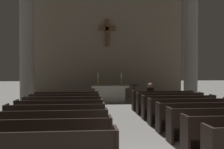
{
  "coord_description": "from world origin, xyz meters",
  "views": [
    {
      "loc": [
        -1.36,
        -4.62,
        1.98
      ],
      "look_at": [
        0.0,
        9.57,
        1.7
      ],
      "focal_mm": 42.05,
      "sensor_mm": 36.0,
      "label": 1
    }
  ],
  "objects_px": {
    "pew_left_row_8": "(67,101)",
    "column_right_second": "(191,40)",
    "pew_right_row_6": "(178,107)",
    "pew_left_row_6": "(63,108)",
    "pew_right_row_7": "(170,103)",
    "candlestick_right": "(121,81)",
    "lone_worshipper": "(150,96)",
    "pew_left_row_7": "(65,104)",
    "pew_right_row_3": "(221,124)",
    "column_left_second": "(27,38)",
    "pew_right_row_5": "(189,111)",
    "pew_left_row_5": "(60,113)",
    "pew_right_row_4": "(203,117)",
    "candlestick_left": "(98,81)",
    "lectern": "(134,95)",
    "altar": "(110,93)",
    "pew_right_row_8": "(162,100)",
    "pew_left_row_2": "(43,139)",
    "pew_left_row_4": "(56,119)",
    "pew_left_row_3": "(50,128)"
  },
  "relations": [
    {
      "from": "pew_left_row_8",
      "to": "column_right_second",
      "type": "height_order",
      "value": "column_right_second"
    },
    {
      "from": "pew_right_row_6",
      "to": "pew_left_row_6",
      "type": "bearing_deg",
      "value": 180.0
    },
    {
      "from": "pew_right_row_7",
      "to": "column_right_second",
      "type": "bearing_deg",
      "value": 55.15
    },
    {
      "from": "candlestick_right",
      "to": "lone_worshipper",
      "type": "height_order",
      "value": "candlestick_right"
    },
    {
      "from": "pew_left_row_6",
      "to": "pew_right_row_6",
      "type": "relative_size",
      "value": 1.0
    },
    {
      "from": "pew_left_row_7",
      "to": "pew_left_row_8",
      "type": "relative_size",
      "value": 1.0
    },
    {
      "from": "pew_right_row_3",
      "to": "candlestick_right",
      "type": "relative_size",
      "value": 3.92
    },
    {
      "from": "pew_left_row_7",
      "to": "column_left_second",
      "type": "relative_size",
      "value": 0.39
    },
    {
      "from": "pew_left_row_7",
      "to": "pew_right_row_5",
      "type": "relative_size",
      "value": 1.0
    },
    {
      "from": "pew_left_row_5",
      "to": "pew_left_row_8",
      "type": "distance_m",
      "value": 3.36
    },
    {
      "from": "pew_right_row_4",
      "to": "lone_worshipper",
      "type": "height_order",
      "value": "lone_worshipper"
    },
    {
      "from": "pew_left_row_5",
      "to": "candlestick_left",
      "type": "height_order",
      "value": "candlestick_left"
    },
    {
      "from": "pew_left_row_6",
      "to": "lone_worshipper",
      "type": "height_order",
      "value": "lone_worshipper"
    },
    {
      "from": "pew_left_row_5",
      "to": "pew_right_row_7",
      "type": "bearing_deg",
      "value": 26.02
    },
    {
      "from": "lectern",
      "to": "lone_worshipper",
      "type": "relative_size",
      "value": 0.87
    },
    {
      "from": "pew_left_row_8",
      "to": "lectern",
      "type": "distance_m",
      "value": 4.09
    },
    {
      "from": "altar",
      "to": "column_right_second",
      "type": "bearing_deg",
      "value": -12.14
    },
    {
      "from": "pew_right_row_5",
      "to": "pew_right_row_4",
      "type": "bearing_deg",
      "value": -90.0
    },
    {
      "from": "pew_right_row_8",
      "to": "altar",
      "type": "distance_m",
      "value": 3.92
    },
    {
      "from": "pew_right_row_6",
      "to": "pew_right_row_7",
      "type": "xyz_separation_m",
      "value": [
        0.0,
        1.12,
        0.0
      ]
    },
    {
      "from": "pew_right_row_3",
      "to": "column_left_second",
      "type": "bearing_deg",
      "value": 131.51
    },
    {
      "from": "column_left_second",
      "to": "lone_worshipper",
      "type": "bearing_deg",
      "value": -18.91
    },
    {
      "from": "candlestick_left",
      "to": "pew_left_row_5",
      "type": "bearing_deg",
      "value": -103.72
    },
    {
      "from": "pew_left_row_7",
      "to": "candlestick_left",
      "type": "distance_m",
      "value": 4.65
    },
    {
      "from": "pew_left_row_2",
      "to": "altar",
      "type": "xyz_separation_m",
      "value": [
        2.3,
        9.9,
        0.06
      ]
    },
    {
      "from": "pew_right_row_7",
      "to": "pew_right_row_4",
      "type": "bearing_deg",
      "value": -90.0
    },
    {
      "from": "pew_right_row_6",
      "to": "candlestick_right",
      "type": "distance_m",
      "value": 5.7
    },
    {
      "from": "pew_left_row_8",
      "to": "pew_right_row_4",
      "type": "relative_size",
      "value": 1.0
    },
    {
      "from": "pew_right_row_5",
      "to": "altar",
      "type": "relative_size",
      "value": 1.34
    },
    {
      "from": "pew_right_row_8",
      "to": "column_right_second",
      "type": "bearing_deg",
      "value": 43.51
    },
    {
      "from": "pew_right_row_4",
      "to": "column_left_second",
      "type": "bearing_deg",
      "value": 135.96
    },
    {
      "from": "pew_right_row_4",
      "to": "column_right_second",
      "type": "distance_m",
      "value": 7.74
    },
    {
      "from": "pew_right_row_7",
      "to": "altar",
      "type": "xyz_separation_m",
      "value": [
        -2.3,
        4.3,
        0.06
      ]
    },
    {
      "from": "pew_left_row_4",
      "to": "pew_left_row_7",
      "type": "bearing_deg",
      "value": 90.0
    },
    {
      "from": "column_right_second",
      "to": "pew_left_row_3",
      "type": "bearing_deg",
      "value": -131.51
    },
    {
      "from": "candlestick_right",
      "to": "lectern",
      "type": "distance_m",
      "value": 1.51
    },
    {
      "from": "pew_left_row_5",
      "to": "lone_worshipper",
      "type": "height_order",
      "value": "lone_worshipper"
    },
    {
      "from": "pew_left_row_7",
      "to": "lectern",
      "type": "bearing_deg",
      "value": 40.88
    },
    {
      "from": "pew_left_row_8",
      "to": "pew_right_row_5",
      "type": "bearing_deg",
      "value": -36.21
    },
    {
      "from": "pew_left_row_4",
      "to": "lectern",
      "type": "distance_m",
      "value": 7.39
    },
    {
      "from": "pew_left_row_4",
      "to": "lectern",
      "type": "bearing_deg",
      "value": 61.02
    },
    {
      "from": "pew_left_row_2",
      "to": "column_right_second",
      "type": "relative_size",
      "value": 0.39
    },
    {
      "from": "pew_left_row_7",
      "to": "pew_right_row_8",
      "type": "xyz_separation_m",
      "value": [
        4.59,
        1.12,
        0.0
      ]
    },
    {
      "from": "pew_left_row_3",
      "to": "pew_left_row_2",
      "type": "bearing_deg",
      "value": -90.0
    },
    {
      "from": "pew_left_row_2",
      "to": "altar",
      "type": "relative_size",
      "value": 1.34
    },
    {
      "from": "candlestick_right",
      "to": "lone_worshipper",
      "type": "distance_m",
      "value": 3.33
    },
    {
      "from": "pew_right_row_5",
      "to": "candlestick_right",
      "type": "height_order",
      "value": "candlestick_right"
    },
    {
      "from": "pew_left_row_8",
      "to": "pew_right_row_4",
      "type": "height_order",
      "value": "same"
    },
    {
      "from": "pew_right_row_5",
      "to": "column_right_second",
      "type": "distance_m",
      "value": 6.8
    },
    {
      "from": "pew_right_row_7",
      "to": "pew_left_row_3",
      "type": "bearing_deg",
      "value": -135.69
    }
  ]
}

